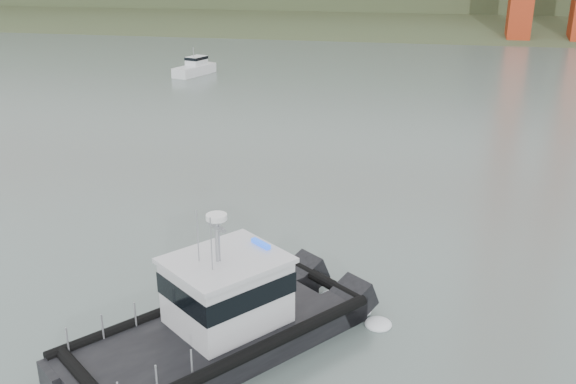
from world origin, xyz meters
name	(u,v)px	position (x,y,z in m)	size (l,w,h in m)	color
ground	(236,324)	(0.00, 0.00, 0.00)	(400.00, 400.00, 0.00)	#54635E
patrol_boat	(220,317)	(-0.04, -1.53, 1.20)	(8.89, 9.93, 4.77)	black
motorboat	(195,68)	(-16.69, 43.48, 0.70)	(3.20, 5.41, 2.82)	silver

